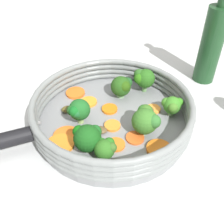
{
  "coord_description": "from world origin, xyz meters",
  "views": [
    {
      "loc": [
        -0.34,
        -0.14,
        0.34
      ],
      "look_at": [
        0.0,
        0.0,
        0.03
      ],
      "focal_mm": 42.0,
      "sensor_mm": 36.0,
      "label": 1
    }
  ],
  "objects": [
    {
      "name": "carrot_slice_3",
      "position": [
        0.04,
        0.1,
        0.02
      ],
      "size": [
        0.05,
        0.05,
        0.01
      ],
      "primitive_type": "cylinder",
      "rotation": [
        0.0,
        0.0,
        4.34
      ],
      "color": "orange",
      "rests_on": "skillet"
    },
    {
      "name": "carrot_slice_7",
      "position": [
        0.05,
        -0.07,
        0.02
      ],
      "size": [
        0.04,
        0.04,
        0.0
      ],
      "primitive_type": "cylinder",
      "rotation": [
        0.0,
        0.0,
        0.91
      ],
      "color": "orange",
      "rests_on": "skillet"
    },
    {
      "name": "skillet",
      "position": [
        0.0,
        0.0,
        0.01
      ],
      "size": [
        0.28,
        0.28,
        0.02
      ],
      "primitive_type": "cylinder",
      "color": "gray",
      "rests_on": "ground_plane"
    },
    {
      "name": "carrot_slice_8",
      "position": [
        -0.1,
        0.05,
        0.02
      ],
      "size": [
        0.06,
        0.06,
        0.01
      ],
      "primitive_type": "cylinder",
      "rotation": [
        0.0,
        0.0,
        3.69
      ],
      "color": "orange",
      "rests_on": "skillet"
    },
    {
      "name": "broccoli_floret_3",
      "position": [
        0.05,
        -0.1,
        0.04
      ],
      "size": [
        0.04,
        0.04,
        0.04
      ],
      "color": "#688755",
      "rests_on": "skillet"
    },
    {
      "name": "carrot_slice_0",
      "position": [
        -0.06,
        -0.03,
        0.02
      ],
      "size": [
        0.04,
        0.04,
        0.0
      ],
      "primitive_type": "cylinder",
      "rotation": [
        0.0,
        0.0,
        4.18
      ],
      "color": "orange",
      "rests_on": "skillet"
    },
    {
      "name": "skillet_rivet_left",
      "position": [
        -0.07,
        0.12,
        0.02
      ],
      "size": [
        0.01,
        0.01,
        0.01
      ],
      "primitive_type": "sphere",
      "color": "gray",
      "rests_on": "skillet"
    },
    {
      "name": "mushroom_piece_0",
      "position": [
        -0.04,
        0.01,
        0.02
      ],
      "size": [
        0.02,
        0.03,
        0.01
      ],
      "primitive_type": "ellipsoid",
      "rotation": [
        0.0,
        0.0,
        4.97
      ],
      "color": "brown",
      "rests_on": "skillet"
    },
    {
      "name": "skillet_rim_wall",
      "position": [
        0.0,
        0.0,
        0.04
      ],
      "size": [
        0.29,
        0.29,
        0.05
      ],
      "color": "slate",
      "rests_on": "skillet"
    },
    {
      "name": "broccoli_floret_4",
      "position": [
        -0.03,
        0.05,
        0.05
      ],
      "size": [
        0.04,
        0.04,
        0.05
      ],
      "color": "#8EAC61",
      "rests_on": "skillet"
    },
    {
      "name": "ground_plane",
      "position": [
        0.0,
        0.0,
        0.0
      ],
      "size": [
        4.0,
        4.0,
        0.0
      ],
      "primitive_type": "plane",
      "color": "#BABDBE"
    },
    {
      "name": "broccoli_floret_5",
      "position": [
        -0.01,
        -0.07,
        0.05
      ],
      "size": [
        0.05,
        0.05,
        0.05
      ],
      "color": "#7CB66E",
      "rests_on": "skillet"
    },
    {
      "name": "skillet_rivet_right",
      "position": [
        -0.11,
        0.07,
        0.02
      ],
      "size": [
        0.01,
        0.01,
        0.01
      ],
      "primitive_type": "sphere",
      "color": "gray",
      "rests_on": "skillet"
    },
    {
      "name": "broccoli_floret_2",
      "position": [
        0.07,
        0.01,
        0.04
      ],
      "size": [
        0.04,
        0.05,
        0.05
      ],
      "color": "#7BA96D",
      "rests_on": "skillet"
    },
    {
      "name": "mushroom_piece_2",
      "position": [
        0.04,
        -0.06,
        0.02
      ],
      "size": [
        0.03,
        0.03,
        0.01
      ],
      "primitive_type": "ellipsoid",
      "rotation": [
        0.0,
        0.0,
        4.22
      ],
      "color": "brown",
      "rests_on": "skillet"
    },
    {
      "name": "mushroom_piece_1",
      "position": [
        -0.01,
        0.09,
        0.02
      ],
      "size": [
        0.03,
        0.03,
        0.01
      ],
      "primitive_type": "ellipsoid",
      "rotation": [
        0.0,
        0.0,
        5.48
      ],
      "color": "brown",
      "rests_on": "skillet"
    },
    {
      "name": "broccoli_floret_0",
      "position": [
        0.11,
        -0.03,
        0.05
      ],
      "size": [
        0.04,
        0.04,
        0.05
      ],
      "color": "#649255",
      "rests_on": "skillet"
    },
    {
      "name": "carrot_slice_1",
      "position": [
        -0.04,
        -0.06,
        0.02
      ],
      "size": [
        0.04,
        0.04,
        0.0
      ],
      "primitive_type": "cylinder",
      "rotation": [
        0.0,
        0.0,
        0.46
      ],
      "color": "orange",
      "rests_on": "skillet"
    },
    {
      "name": "oil_bottle",
      "position": [
        0.23,
        -0.14,
        0.09
      ],
      "size": [
        0.05,
        0.05,
        0.22
      ],
      "color": "#193D1E",
      "rests_on": "ground_plane"
    },
    {
      "name": "carrot_slice_2",
      "position": [
        -0.02,
        -0.01,
        0.02
      ],
      "size": [
        0.04,
        0.04,
        0.01
      ],
      "primitive_type": "cylinder",
      "rotation": [
        0.0,
        0.0,
        2.1
      ],
      "color": "orange",
      "rests_on": "skillet"
    },
    {
      "name": "broccoli_floret_1",
      "position": [
        -0.09,
        -0.03,
        0.04
      ],
      "size": [
        0.04,
        0.04,
        0.04
      ],
      "color": "#7BA259",
      "rests_on": "skillet"
    },
    {
      "name": "broccoli_floret_6",
      "position": [
        -0.09,
        0.01,
        0.05
      ],
      "size": [
        0.05,
        0.05,
        0.05
      ],
      "color": "#81AB60",
      "rests_on": "skillet"
    },
    {
      "name": "carrot_slice_9",
      "position": [
        0.03,
        0.06,
        0.02
      ],
      "size": [
        0.04,
        0.04,
        0.0
      ],
      "primitive_type": "cylinder",
      "rotation": [
        0.0,
        0.0,
        1.31
      ],
      "color": "orange",
      "rests_on": "skillet"
    },
    {
      "name": "carrot_slice_6",
      "position": [
        0.02,
        0.01,
        0.02
      ],
      "size": [
        0.04,
        0.04,
        0.01
      ],
      "primitive_type": "cylinder",
      "rotation": [
        0.0,
        0.0,
        3.33
      ],
      "color": "orange",
      "rests_on": "skillet"
    },
    {
      "name": "carrot_slice_5",
      "position": [
        -0.07,
        0.05,
        0.02
      ],
      "size": [
        0.06,
        0.06,
        0.01
      ],
      "primitive_type": "cylinder",
      "rotation": [
        0.0,
        0.0,
        4.19
      ],
      "color": "orange",
      "rests_on": "skillet"
    },
    {
      "name": "carrot_slice_4",
      "position": [
        -0.05,
        -0.1,
        0.02
      ],
      "size": [
        0.06,
        0.06,
        0.01
      ],
      "primitive_type": "cylinder",
      "rotation": [
        0.0,
        0.0,
        3.58
      ],
      "color": "orange",
      "rests_on": "skillet"
    }
  ]
}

